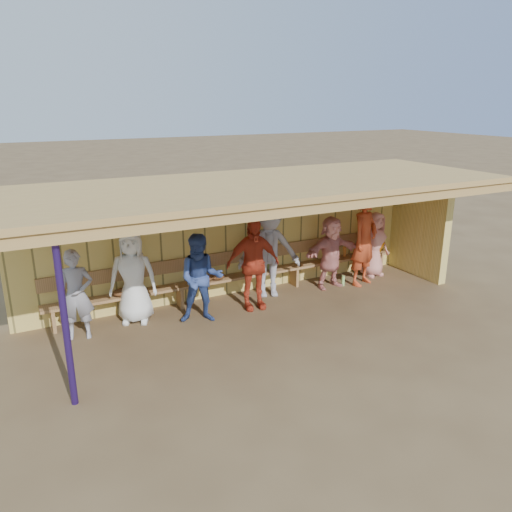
{
  "coord_description": "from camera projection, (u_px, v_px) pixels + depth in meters",
  "views": [
    {
      "loc": [
        -4.07,
        -7.6,
        3.87
      ],
      "look_at": [
        0.0,
        0.35,
        1.05
      ],
      "focal_mm": 35.0,
      "sensor_mm": 36.0,
      "label": 1
    }
  ],
  "objects": [
    {
      "name": "ground",
      "position": [
        264.0,
        314.0,
        9.39
      ],
      "size": [
        90.0,
        90.0,
        0.0
      ],
      "primitive_type": "plane",
      "color": "brown",
      "rests_on": "ground"
    },
    {
      "name": "player_a",
      "position": [
        76.0,
        295.0,
        8.25
      ],
      "size": [
        0.63,
        0.49,
        1.54
      ],
      "primitive_type": "imported",
      "rotation": [
        0.0,
        0.0,
        -0.23
      ],
      "color": "#97949D",
      "rests_on": "ground"
    },
    {
      "name": "player_b",
      "position": [
        133.0,
        276.0,
        8.85
      ],
      "size": [
        0.99,
        0.83,
        1.72
      ],
      "primitive_type": "imported",
      "rotation": [
        0.0,
        0.0,
        -0.4
      ],
      "color": "white",
      "rests_on": "ground"
    },
    {
      "name": "player_c",
      "position": [
        201.0,
        279.0,
        8.86
      ],
      "size": [
        0.96,
        0.86,
        1.64
      ],
      "primitive_type": "imported",
      "rotation": [
        0.0,
        0.0,
        -0.37
      ],
      "color": "#304584",
      "rests_on": "ground"
    },
    {
      "name": "player_d",
      "position": [
        253.0,
        264.0,
        9.42
      ],
      "size": [
        1.09,
        0.56,
        1.77
      ],
      "primitive_type": "imported",
      "rotation": [
        0.0,
        0.0,
        -0.12
      ],
      "color": "red",
      "rests_on": "ground"
    },
    {
      "name": "player_e",
      "position": [
        269.0,
        250.0,
        10.0
      ],
      "size": [
        1.42,
        1.08,
        1.96
      ],
      "primitive_type": "imported",
      "rotation": [
        0.0,
        0.0,
        -0.31
      ],
      "color": "#9998A0",
      "rests_on": "ground"
    },
    {
      "name": "player_f",
      "position": [
        331.0,
        252.0,
        10.52
      ],
      "size": [
        1.46,
        0.54,
        1.55
      ],
      "primitive_type": "imported",
      "rotation": [
        0.0,
        0.0,
        0.06
      ],
      "color": "#E1887E",
      "rests_on": "ground"
    },
    {
      "name": "player_g",
      "position": [
        364.0,
        240.0,
        10.64
      ],
      "size": [
        0.84,
        0.7,
        1.98
      ],
      "primitive_type": "imported",
      "rotation": [
        0.0,
        0.0,
        0.36
      ],
      "color": "#BA3F1D",
      "rests_on": "ground"
    },
    {
      "name": "player_h",
      "position": [
        374.0,
        244.0,
        11.24
      ],
      "size": [
        0.75,
        0.51,
        1.48
      ],
      "primitive_type": "imported",
      "rotation": [
        0.0,
        0.0,
        0.05
      ],
      "color": "tan",
      "rests_on": "ground"
    },
    {
      "name": "dugout_structure",
      "position": [
        266.0,
        217.0,
        9.63
      ],
      "size": [
        8.8,
        3.2,
        2.5
      ],
      "color": "#E2C360",
      "rests_on": "ground"
    },
    {
      "name": "bench",
      "position": [
        239.0,
        270.0,
        10.17
      ],
      "size": [
        7.6,
        0.34,
        0.93
      ],
      "color": "#A17545",
      "rests_on": "ground"
    },
    {
      "name": "dugout_equipment",
      "position": [
        221.0,
        277.0,
        9.88
      ],
      "size": [
        6.01,
        0.62,
        0.8
      ],
      "color": "orange",
      "rests_on": "ground"
    }
  ]
}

